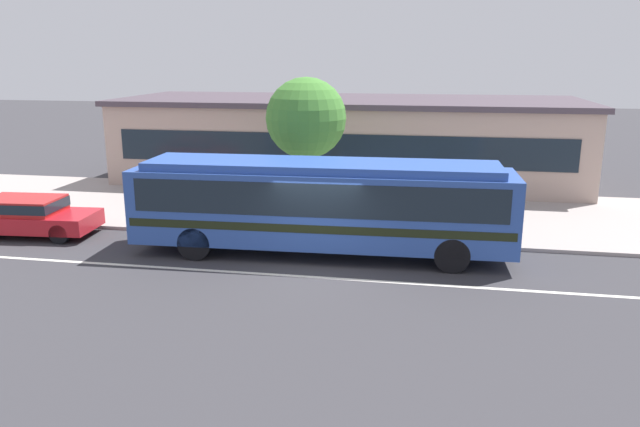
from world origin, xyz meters
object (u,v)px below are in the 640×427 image
pedestrian_walking_along_curb (282,201)px  bus_stop_sign (473,193)px  pedestrian_waiting_near_sign (202,198)px  transit_bus (322,201)px  street_tree_near_stop (306,118)px  sedan_behind_bus (28,214)px

pedestrian_walking_along_curb → bus_stop_sign: (6.26, -0.34, 0.60)m
bus_stop_sign → pedestrian_waiting_near_sign: bearing=178.5°
pedestrian_waiting_near_sign → pedestrian_walking_along_curb: pedestrian_waiting_near_sign is taller
transit_bus → pedestrian_walking_along_curb: 2.80m
transit_bus → pedestrian_waiting_near_sign: size_ratio=6.70×
bus_stop_sign → street_tree_near_stop: size_ratio=0.49×
bus_stop_sign → street_tree_near_stop: (-5.90, 2.67, 1.96)m
sedan_behind_bus → pedestrian_walking_along_curb: 8.59m
transit_bus → bus_stop_sign: bearing=21.5°
sedan_behind_bus → pedestrian_waiting_near_sign: 5.83m
pedestrian_walking_along_curb → pedestrian_waiting_near_sign: bearing=-178.0°
sedan_behind_bus → pedestrian_waiting_near_sign: (5.54, 1.78, 0.40)m
pedestrian_walking_along_curb → bus_stop_sign: 6.30m
transit_bus → pedestrian_waiting_near_sign: bearing=156.1°
pedestrian_waiting_near_sign → street_tree_near_stop: (3.19, 2.43, 2.56)m
pedestrian_waiting_near_sign → street_tree_near_stop: size_ratio=0.34×
transit_bus → sedan_behind_bus: size_ratio=2.55×
transit_bus → street_tree_near_stop: street_tree_near_stop is taller
bus_stop_sign → street_tree_near_stop: 6.77m
sedan_behind_bus → pedestrian_waiting_near_sign: pedestrian_waiting_near_sign is taller
pedestrian_waiting_near_sign → transit_bus: bearing=-23.9°
transit_bus → pedestrian_walking_along_curb: transit_bus is taller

